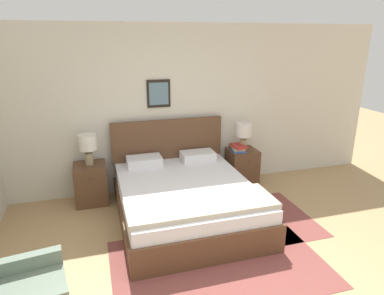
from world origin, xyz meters
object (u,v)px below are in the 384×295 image
bed (185,199)px  table_lamp_near_window (88,144)px  nightstand_near_window (91,184)px  table_lamp_by_door (244,132)px  nightstand_by_door (242,167)px

bed → table_lamp_near_window: (-1.22, 0.86, 0.62)m
nightstand_near_window → table_lamp_near_window: table_lamp_near_window is taller
table_lamp_near_window → table_lamp_by_door: 2.45m
nightstand_by_door → bed: bearing=-145.2°
nightstand_by_door → table_lamp_by_door: size_ratio=1.33×
nightstand_near_window → table_lamp_near_window: (0.01, 0.01, 0.61)m
bed → nightstand_near_window: size_ratio=3.58×
nightstand_by_door → table_lamp_near_window: table_lamp_near_window is taller
table_lamp_near_window → nightstand_near_window: bearing=-131.2°
bed → nightstand_by_door: 1.49m
bed → nightstand_by_door: size_ratio=3.58×
nightstand_near_window → nightstand_by_door: same height
nightstand_near_window → nightstand_by_door: size_ratio=1.00×
bed → table_lamp_near_window: bearing=144.8°
nightstand_near_window → table_lamp_by_door: table_lamp_by_door is taller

